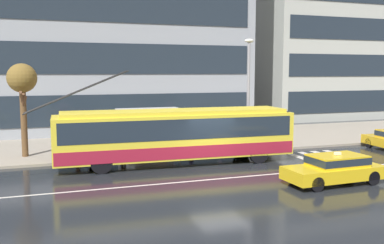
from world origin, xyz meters
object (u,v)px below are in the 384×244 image
pedestrian_approaching_curb (220,120)px  street_lamp (249,85)px  trolleybus (176,134)px  pedestrian_at_shelter (190,124)px  bus_shelter (148,120)px  pedestrian_waiting_by_pole (123,138)px  taxi_oncoming_near (335,168)px  pedestrian_walking_past (75,129)px  street_tree_bare (22,83)px

pedestrian_approaching_curb → street_lamp: bearing=-72.5°
trolleybus → pedestrian_at_shelter: bearing=57.8°
bus_shelter → pedestrian_waiting_by_pole: (-1.67, -1.00, -0.85)m
taxi_oncoming_near → street_lamp: 8.85m
trolleybus → pedestrian_waiting_by_pole: size_ratio=7.91×
pedestrian_at_shelter → pedestrian_waiting_by_pole: 4.21m
bus_shelter → pedestrian_walking_past: 4.23m
taxi_oncoming_near → street_lamp: bearing=91.1°
bus_shelter → street_lamp: bearing=-11.6°
pedestrian_walking_past → pedestrian_approaching_curb: bearing=10.5°
street_lamp → pedestrian_approaching_curb: bearing=107.5°
bus_shelter → pedestrian_approaching_curb: bearing=13.8°
taxi_oncoming_near → pedestrian_at_shelter: (-3.64, 8.87, 1.03)m
taxi_oncoming_near → pedestrian_waiting_by_pole: bearing=132.8°
pedestrian_waiting_by_pole → street_lamp: 8.17m
pedestrian_at_shelter → pedestrian_walking_past: pedestrian_at_shelter is taller
trolleybus → pedestrian_walking_past: 5.69m
trolleybus → pedestrian_at_shelter: trolleybus is taller
street_tree_bare → pedestrian_walking_past: bearing=-24.3°
pedestrian_walking_past → street_lamp: 10.45m
street_lamp → pedestrian_walking_past: bearing=175.7°
pedestrian_approaching_curb → pedestrian_waiting_by_pole: (-6.84, -2.27, -0.53)m
taxi_oncoming_near → pedestrian_at_shelter: size_ratio=2.26×
taxi_oncoming_near → pedestrian_approaching_curb: (-0.94, 10.67, 1.00)m
pedestrian_at_shelter → taxi_oncoming_near: bearing=-67.7°
pedestrian_at_shelter → pedestrian_waiting_by_pole: size_ratio=1.13×
bus_shelter → pedestrian_approaching_curb: (5.17, 1.27, -0.33)m
bus_shelter → street_tree_bare: (-6.88, 0.75, 2.23)m
trolleybus → street_lamp: size_ratio=2.07×
taxi_oncoming_near → street_lamp: (-0.16, 8.18, 3.39)m
pedestrian_walking_past → street_lamp: street_lamp is taller
trolleybus → street_tree_bare: bearing=152.5°
street_lamp → pedestrian_waiting_by_pole: bearing=178.3°
pedestrian_walking_past → street_lamp: (10.15, -0.76, 2.36)m
pedestrian_approaching_curb → trolleybus: bearing=-134.4°
pedestrian_approaching_curb → street_lamp: street_lamp is taller
pedestrian_waiting_by_pole → street_tree_bare: size_ratio=0.34×
pedestrian_walking_past → pedestrian_at_shelter: bearing=-0.5°
pedestrian_waiting_by_pole → street_lamp: street_lamp is taller
bus_shelter → pedestrian_at_shelter: size_ratio=1.87×
pedestrian_at_shelter → street_tree_bare: bearing=172.3°
pedestrian_approaching_curb → bus_shelter: bearing=-166.2°
street_lamp → street_tree_bare: (-12.84, 1.97, 0.17)m
trolleybus → taxi_oncoming_near: 8.21m
pedestrian_approaching_curb → street_tree_bare: street_tree_bare is taller
pedestrian_waiting_by_pole → street_lamp: bearing=-1.7°
pedestrian_walking_past → street_lamp: size_ratio=0.29×
trolleybus → bus_shelter: bearing=103.5°
pedestrian_waiting_by_pole → street_lamp: size_ratio=0.26×
trolleybus → street_lamp: bearing=21.2°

